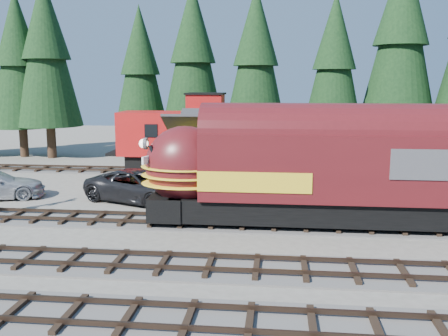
# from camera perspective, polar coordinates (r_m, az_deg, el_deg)

# --- Properties ---
(ground) EXTENTS (120.00, 120.00, 0.00)m
(ground) POSITION_cam_1_polar(r_m,az_deg,el_deg) (21.12, 5.61, -9.62)
(ground) COLOR #6B665B
(ground) RESTS_ON ground
(track_spur) EXTENTS (32.00, 3.20, 0.33)m
(track_spur) POSITION_cam_1_polar(r_m,az_deg,el_deg) (39.87, -8.59, -0.40)
(track_spur) COLOR #4C4947
(track_spur) RESTS_ON ground
(depot) EXTENTS (12.80, 7.00, 5.30)m
(depot) POSITION_cam_1_polar(r_m,az_deg,el_deg) (30.70, 5.93, 2.14)
(depot) COLOR yellow
(depot) RESTS_ON ground
(conifer_backdrop) EXTENTS (79.47, 20.91, 17.30)m
(conifer_backdrop) POSITION_cam_1_polar(r_m,az_deg,el_deg) (45.63, 19.28, 13.19)
(conifer_backdrop) COLOR black
(conifer_backdrop) RESTS_ON ground
(locomotive) EXTENTS (16.84, 3.35, 4.58)m
(locomotive) POSITION_cam_1_polar(r_m,az_deg,el_deg) (24.36, 9.41, -0.63)
(locomotive) COLOR black
(locomotive) RESTS_ON ground
(caboose) EXTENTS (11.13, 3.23, 5.79)m
(caboose) POSITION_cam_1_polar(r_m,az_deg,el_deg) (38.73, -3.62, 3.54)
(caboose) COLOR black
(caboose) RESTS_ON ground
(pickup_truck_a) EXTENTS (7.53, 5.58, 1.90)m
(pickup_truck_a) POSITION_cam_1_polar(r_m,az_deg,el_deg) (29.86, -9.47, -2.07)
(pickup_truck_a) COLOR black
(pickup_truck_a) RESTS_ON ground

